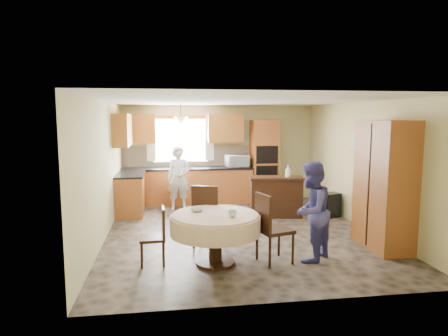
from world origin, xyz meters
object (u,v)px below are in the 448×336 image
dining_table (215,225)px  person_sink (179,178)px  chair_back (207,213)px  sideboard (276,198)px  cupboard (384,185)px  chair_left (157,233)px  chair_right (270,225)px  oven_tower (264,161)px  person_dining (311,212)px

dining_table → person_sink: size_ratio=0.89×
dining_table → chair_back: 0.79m
sideboard → cupboard: cupboard is taller
dining_table → chair_back: size_ratio=1.25×
chair_back → person_sink: (-0.37, 2.83, 0.16)m
person_sink → chair_left: bearing=-94.6°
person_sink → dining_table: bearing=-80.8°
chair_left → dining_table: bearing=79.9°
chair_back → chair_right: 1.22m
chair_left → chair_back: bearing=127.1°
oven_tower → chair_right: bearing=-102.9°
oven_tower → chair_left: oven_tower is taller
chair_left → person_sink: size_ratio=0.57×
cupboard → person_dining: bearing=-164.4°
oven_tower → person_sink: size_ratio=1.40×
sideboard → chair_right: size_ratio=1.10×
person_sink → sideboard: bearing=-22.0°
chair_right → person_dining: size_ratio=0.70×
dining_table → person_sink: bearing=96.5°
chair_right → dining_table: bearing=69.6°
chair_left → chair_right: bearing=81.2°
chair_right → person_sink: person_sink is taller
sideboard → dining_table: 3.15m
sideboard → person_dining: (-0.22, -2.71, 0.35)m
cupboard → person_dining: cupboard is taller
oven_tower → person_sink: bearing=-162.9°
person_sink → cupboard: bearing=-42.1°
chair_back → chair_right: chair_back is taller
oven_tower → person_sink: oven_tower is taller
dining_table → chair_right: 0.83m
chair_left → chair_right: chair_right is taller
sideboard → chair_back: chair_back is taller
cupboard → person_sink: 4.67m
chair_back → sideboard: bearing=-112.3°
dining_table → person_dining: (1.47, -0.05, 0.17)m
cupboard → chair_back: bearing=171.4°
chair_back → chair_left: bearing=60.0°
chair_back → chair_right: bearing=155.8°
cupboard → chair_back: cupboard is taller
cupboard → chair_left: size_ratio=2.48×
oven_tower → dining_table: 4.70m
oven_tower → person_dining: oven_tower is taller
cupboard → chair_left: cupboard is taller
oven_tower → dining_table: size_ratio=1.57×
oven_tower → sideboard: bearing=-94.7°
cupboard → chair_right: 2.17m
person_sink → chair_back: bearing=-79.9°
person_dining → person_sink: bearing=-107.5°
sideboard → cupboard: (1.20, -2.31, 0.65)m
sideboard → chair_right: 2.87m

